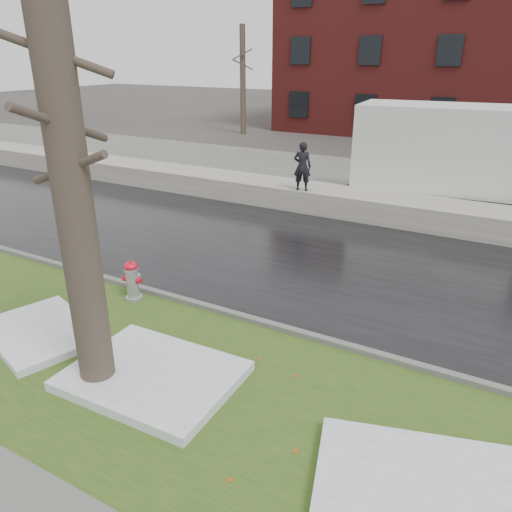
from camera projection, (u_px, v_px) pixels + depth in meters
The scene contains 16 objects.
ground at pixel (191, 337), 9.21m from camera, with size 120.00×120.00×0.00m, color #47423D.
verge at pixel (145, 371), 8.20m from camera, with size 60.00×4.50×0.04m, color #2E4918.
road at pixel (295, 256), 12.83m from camera, with size 60.00×7.00×0.03m, color black.
parking_lot at pixel (387, 186), 19.68m from camera, with size 60.00×9.00×0.03m, color slate.
curb at pixel (220, 311), 9.99m from camera, with size 60.00×0.15×0.14m, color slate.
snowbank at pixel (351, 203), 16.08m from camera, with size 60.00×1.60×0.75m, color #B3AFA4.
brick_building at pixel (505, 51), 30.59m from camera, with size 26.00×12.00×10.00m, color maroon.
bg_tree_left at pixel (243, 79), 31.15m from camera, with size 1.40×1.62×6.50m.
bg_tree_center at pixel (356, 79), 31.64m from camera, with size 1.40×1.62×6.50m.
fire_hydrant at pixel (132, 279), 10.38m from camera, with size 0.44×0.39×0.89m.
tree at pixel (70, 173), 6.66m from camera, with size 1.38×1.64×6.64m.
box_truck at pixel (476, 158), 15.80m from camera, with size 10.21×3.12×3.37m.
worker at pixel (302, 166), 15.84m from camera, with size 0.57×0.37×1.56m, color black.
snow_patch_near at pixel (153, 376), 7.92m from camera, with size 2.60×2.00×0.16m, color white.
snow_patch_far at pixel (41, 332), 9.18m from camera, with size 2.20×1.60×0.14m, color white.
snow_patch_side at pixel (436, 493), 5.80m from camera, with size 2.80×1.80×0.18m, color white.
Camera 1 is at (4.97, -6.33, 4.88)m, focal length 35.00 mm.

